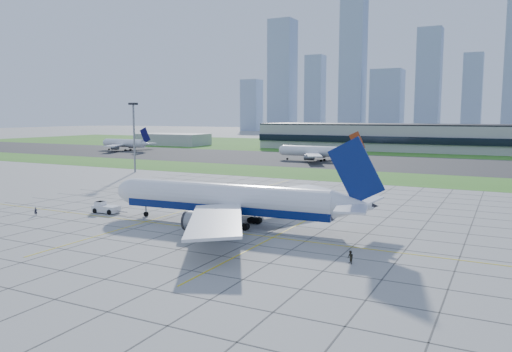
{
  "coord_description": "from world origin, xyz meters",
  "views": [
    {
      "loc": [
        53.75,
        -78.69,
        21.1
      ],
      "look_at": [
        1.44,
        23.96,
        7.0
      ],
      "focal_mm": 35.0,
      "sensor_mm": 36.0,
      "label": 1
    }
  ],
  "objects": [
    {
      "name": "crew_far",
      "position": [
        34.4,
        -11.08,
        0.97
      ],
      "size": [
        1.19,
        1.19,
        1.94
      ],
      "primitive_type": "imported",
      "rotation": [
        0.0,
        0.0,
        -0.79
      ],
      "color": "#28261B",
      "rests_on": "ground"
    },
    {
      "name": "distant_jet_1",
      "position": [
        -24.73,
        138.52,
        4.49
      ],
      "size": [
        39.13,
        42.66,
        14.08
      ],
      "color": "white",
      "rests_on": "ground"
    },
    {
      "name": "airliner",
      "position": [
        5.92,
        3.4,
        4.8
      ],
      "size": [
        55.76,
        56.38,
        17.54
      ],
      "rotation": [
        0.0,
        0.0,
        0.06
      ],
      "color": "white",
      "rests_on": "ground"
    },
    {
      "name": "distant_jet_0",
      "position": [
        -150.46,
        150.53,
        4.48
      ],
      "size": [
        33.32,
        42.66,
        14.08
      ],
      "color": "white",
      "rests_on": "ground"
    },
    {
      "name": "ground",
      "position": [
        0.0,
        0.0,
        0.0
      ],
      "size": [
        1400.0,
        1400.0,
        0.0
      ],
      "primitive_type": "plane",
      "color": "#9C9C97",
      "rests_on": "ground"
    },
    {
      "name": "grass_far",
      "position": [
        0.0,
        255.0,
        0.02
      ],
      "size": [
        700.0,
        145.0,
        0.04
      ],
      "primitive_type": "cube",
      "color": "#357220",
      "rests_on": "ground"
    },
    {
      "name": "light_mast",
      "position": [
        -70.0,
        65.0,
        16.18
      ],
      "size": [
        2.5,
        2.5,
        25.6
      ],
      "color": "gray",
      "rests_on": "ground"
    },
    {
      "name": "apron_markings",
      "position": [
        0.43,
        11.09,
        0.02
      ],
      "size": [
        120.0,
        130.0,
        0.03
      ],
      "color": "#474744",
      "rests_on": "ground"
    },
    {
      "name": "city_skyline",
      "position": [
        -8.71,
        520.0,
        59.09
      ],
      "size": [
        523.0,
        32.4,
        160.0
      ],
      "color": "#99ADC9",
      "rests_on": "ground"
    },
    {
      "name": "asphalt_taxiway",
      "position": [
        0.0,
        145.0,
        0.03
      ],
      "size": [
        700.0,
        75.0,
        0.04
      ],
      "primitive_type": "cube",
      "color": "#383838",
      "rests_on": "ground"
    },
    {
      "name": "grass_median",
      "position": [
        0.0,
        90.0,
        0.02
      ],
      "size": [
        700.0,
        35.0,
        0.04
      ],
      "primitive_type": "cube",
      "color": "#357220",
      "rests_on": "ground"
    },
    {
      "name": "crew_near",
      "position": [
        -34.73,
        -7.6,
        0.88
      ],
      "size": [
        0.75,
        0.74,
        1.75
      ],
      "primitive_type": "imported",
      "rotation": [
        0.0,
        0.0,
        0.74
      ],
      "color": "black",
      "rests_on": "ground"
    },
    {
      "name": "terminal",
      "position": [
        40.0,
        229.87,
        7.89
      ],
      "size": [
        260.0,
        43.0,
        15.8
      ],
      "color": "#B7B7B2",
      "rests_on": "ground"
    },
    {
      "name": "pushback_tug",
      "position": [
        -23.96,
        1.43,
        1.06
      ],
      "size": [
        8.67,
        3.32,
        2.4
      ],
      "rotation": [
        0.0,
        0.0,
        0.06
      ],
      "color": "white",
      "rests_on": "ground"
    },
    {
      "name": "service_block",
      "position": [
        -160.0,
        210.0,
        4.0
      ],
      "size": [
        50.0,
        25.0,
        8.0
      ],
      "primitive_type": "cube",
      "color": "#B7B7B2",
      "rests_on": "ground"
    }
  ]
}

